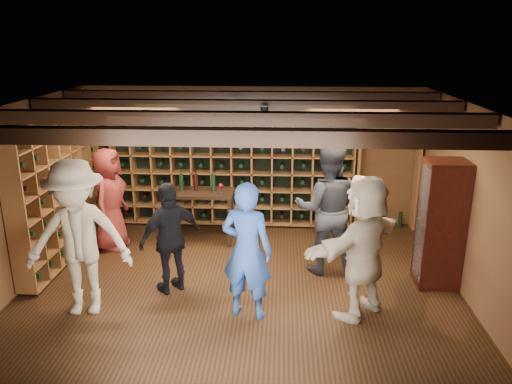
# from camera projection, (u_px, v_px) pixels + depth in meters

# --- Properties ---
(ground) EXTENTS (6.00, 6.00, 0.00)m
(ground) POSITION_uv_depth(u_px,v_px,m) (241.00, 285.00, 7.00)
(ground) COLOR black
(ground) RESTS_ON ground
(room_shell) EXTENTS (6.00, 6.00, 6.00)m
(room_shell) POSITION_uv_depth(u_px,v_px,m) (240.00, 112.00, 6.32)
(room_shell) COLOR brown
(room_shell) RESTS_ON ground
(wine_rack_back) EXTENTS (4.65, 0.30, 2.20)m
(wine_rack_back) POSITION_uv_depth(u_px,v_px,m) (222.00, 164.00, 8.90)
(wine_rack_back) COLOR brown
(wine_rack_back) RESTS_ON ground
(wine_rack_left) EXTENTS (0.30, 2.65, 2.20)m
(wine_rack_left) POSITION_uv_depth(u_px,v_px,m) (60.00, 186.00, 7.59)
(wine_rack_left) COLOR brown
(wine_rack_left) RESTS_ON ground
(crate_shelf) EXTENTS (1.20, 0.32, 2.07)m
(crate_shelf) POSITION_uv_depth(u_px,v_px,m) (390.00, 143.00, 8.61)
(crate_shelf) COLOR brown
(crate_shelf) RESTS_ON ground
(display_cabinet) EXTENTS (0.55, 0.50, 1.75)m
(display_cabinet) POSITION_uv_depth(u_px,v_px,m) (440.00, 227.00, 6.79)
(display_cabinet) COLOR #36100A
(display_cabinet) RESTS_ON ground
(man_blue_shirt) EXTENTS (0.72, 0.56, 1.73)m
(man_blue_shirt) POSITION_uv_depth(u_px,v_px,m) (247.00, 251.00, 6.00)
(man_blue_shirt) COLOR navy
(man_blue_shirt) RESTS_ON ground
(man_grey_suit) EXTENTS (0.96, 0.76, 1.93)m
(man_grey_suit) POSITION_uv_depth(u_px,v_px,m) (327.00, 209.00, 7.16)
(man_grey_suit) COLOR black
(man_grey_suit) RESTS_ON ground
(guest_red_floral) EXTENTS (0.60, 0.86, 1.67)m
(guest_red_floral) POSITION_uv_depth(u_px,v_px,m) (109.00, 199.00, 7.99)
(guest_red_floral) COLOR maroon
(guest_red_floral) RESTS_ON ground
(guest_woman_black) EXTENTS (0.93, 0.87, 1.54)m
(guest_woman_black) POSITION_uv_depth(u_px,v_px,m) (171.00, 238.00, 6.63)
(guest_woman_black) COLOR black
(guest_woman_black) RESTS_ON ground
(guest_khaki) EXTENTS (1.35, 0.88, 1.97)m
(guest_khaki) POSITION_uv_depth(u_px,v_px,m) (78.00, 239.00, 6.06)
(guest_khaki) COLOR gray
(guest_khaki) RESTS_ON ground
(guest_beige) EXTENTS (1.56, 1.57, 1.81)m
(guest_beige) POSITION_uv_depth(u_px,v_px,m) (363.00, 247.00, 6.03)
(guest_beige) COLOR tan
(guest_beige) RESTS_ON ground
(tasting_table) EXTENTS (1.16, 0.58, 1.16)m
(tasting_table) POSITION_uv_depth(u_px,v_px,m) (199.00, 197.00, 8.28)
(tasting_table) COLOR black
(tasting_table) RESTS_ON ground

